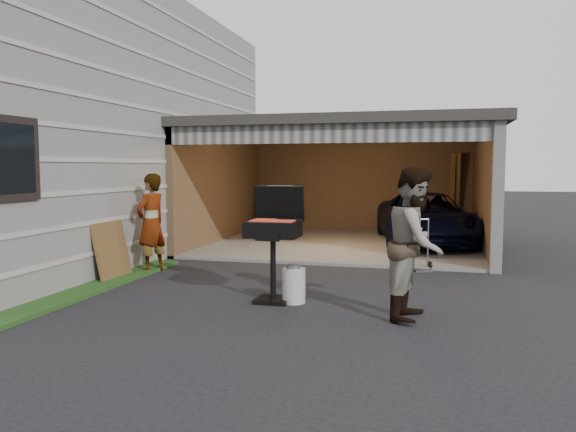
% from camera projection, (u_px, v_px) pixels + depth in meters
% --- Properties ---
extents(ground, '(80.00, 80.00, 0.00)m').
position_uv_depth(ground, '(217.00, 307.00, 7.58)').
color(ground, black).
rests_on(ground, ground).
extents(house, '(7.00, 11.00, 5.50)m').
position_uv_depth(house, '(34.00, 129.00, 12.70)').
color(house, '#474744').
rests_on(house, ground).
extents(groundcover_strip, '(0.50, 8.00, 0.06)m').
position_uv_depth(groundcover_strip, '(24.00, 313.00, 7.18)').
color(groundcover_strip, '#193814').
rests_on(groundcover_strip, ground).
extents(garage, '(6.80, 6.30, 2.90)m').
position_uv_depth(garage, '(349.00, 168.00, 13.77)').
color(garage, '#605E59').
rests_on(garage, ground).
extents(minivan, '(2.70, 4.63, 1.21)m').
position_uv_depth(minivan, '(424.00, 220.00, 13.53)').
color(minivan, black).
rests_on(minivan, ground).
extents(woman, '(0.58, 0.74, 1.78)m').
position_uv_depth(woman, '(151.00, 223.00, 10.07)').
color(woman, silver).
rests_on(woman, ground).
extents(man, '(0.86, 1.03, 1.89)m').
position_uv_depth(man, '(416.00, 243.00, 6.96)').
color(man, '#472E1C').
rests_on(man, ground).
extents(bbq_grill, '(0.73, 0.64, 1.62)m').
position_uv_depth(bbq_grill, '(274.00, 233.00, 7.84)').
color(bbq_grill, black).
rests_on(bbq_grill, ground).
extents(propane_tank, '(0.42, 0.42, 0.49)m').
position_uv_depth(propane_tank, '(294.00, 286.00, 7.81)').
color(propane_tank, beige).
rests_on(propane_tank, ground).
extents(plywood_panel, '(0.25, 0.90, 0.99)m').
position_uv_depth(plywood_panel, '(112.00, 250.00, 9.39)').
color(plywood_panel, '#543D1C').
rests_on(plywood_panel, ground).
extents(hand_truck, '(0.44, 0.40, 0.96)m').
position_uv_depth(hand_truck, '(421.00, 261.00, 10.24)').
color(hand_truck, slate).
rests_on(hand_truck, ground).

